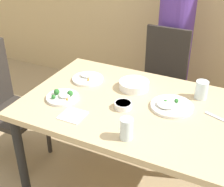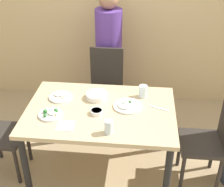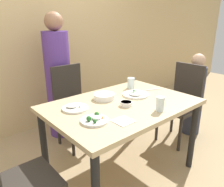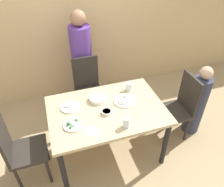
{
  "view_description": "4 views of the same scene",
  "coord_description": "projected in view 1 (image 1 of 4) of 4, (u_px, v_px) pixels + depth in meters",
  "views": [
    {
      "loc": [
        0.62,
        -1.55,
        1.79
      ],
      "look_at": [
        -0.11,
        -0.04,
        0.82
      ],
      "focal_mm": 50.0,
      "sensor_mm": 36.0,
      "label": 1
    },
    {
      "loc": [
        0.34,
        -2.31,
        2.32
      ],
      "look_at": [
        0.1,
        0.05,
        0.9
      ],
      "focal_mm": 50.0,
      "sensor_mm": 36.0,
      "label": 2
    },
    {
      "loc": [
        -1.28,
        -1.34,
        1.48
      ],
      "look_at": [
        -0.04,
        0.1,
        0.83
      ],
      "focal_mm": 35.0,
      "sensor_mm": 36.0,
      "label": 3
    },
    {
      "loc": [
        -0.53,
        -1.82,
        2.45
      ],
      "look_at": [
        0.07,
        0.03,
        0.95
      ],
      "focal_mm": 35.0,
      "sensor_mm": 36.0,
      "label": 4
    }
  ],
  "objects": [
    {
      "name": "dining_table",
      "position": [
        131.0,
        115.0,
        2.0
      ],
      "size": [
        1.34,
        0.92,
        0.76
      ],
      "color": "tan",
      "rests_on": "ground_plane"
    },
    {
      "name": "chair_adult_spot",
      "position": [
        161.0,
        82.0,
        2.72
      ],
      "size": [
        0.4,
        0.4,
        0.97
      ],
      "color": "#2D2823",
      "rests_on": "ground_plane"
    },
    {
      "name": "chair_empty_left",
      "position": [
        6.0,
        103.0,
        2.41
      ],
      "size": [
        0.4,
        0.4,
        0.97
      ],
      "rotation": [
        0.0,
        0.0,
        1.57
      ],
      "color": "#2D2823",
      "rests_on": "ground_plane"
    },
    {
      "name": "person_adult",
      "position": [
        174.0,
        47.0,
        2.87
      ],
      "size": [
        0.31,
        0.31,
        1.57
      ],
      "color": "#5B3893",
      "rests_on": "ground_plane"
    },
    {
      "name": "bowl_curry",
      "position": [
        134.0,
        85.0,
        2.11
      ],
      "size": [
        0.2,
        0.2,
        0.05
      ],
      "color": "white",
      "rests_on": "dining_table"
    },
    {
      "name": "plate_rice_adult",
      "position": [
        88.0,
        78.0,
        2.23
      ],
      "size": [
        0.22,
        0.22,
        0.04
      ],
      "color": "white",
      "rests_on": "dining_table"
    },
    {
      "name": "plate_rice_child",
      "position": [
        63.0,
        97.0,
        2.0
      ],
      "size": [
        0.21,
        0.21,
        0.06
      ],
      "color": "white",
      "rests_on": "dining_table"
    },
    {
      "name": "plate_noodles",
      "position": [
        171.0,
        106.0,
        1.91
      ],
      "size": [
        0.26,
        0.26,
        0.05
      ],
      "color": "white",
      "rests_on": "dining_table"
    },
    {
      "name": "bowl_rice_small",
      "position": [
        123.0,
        105.0,
        1.9
      ],
      "size": [
        0.11,
        0.11,
        0.04
      ],
      "color": "white",
      "rests_on": "dining_table"
    },
    {
      "name": "glass_water_tall",
      "position": [
        201.0,
        90.0,
        1.99
      ],
      "size": [
        0.08,
        0.08,
        0.12
      ],
      "color": "silver",
      "rests_on": "dining_table"
    },
    {
      "name": "glass_water_short",
      "position": [
        126.0,
        129.0,
        1.63
      ],
      "size": [
        0.07,
        0.07,
        0.12
      ],
      "color": "silver",
      "rests_on": "dining_table"
    },
    {
      "name": "napkin_folded",
      "position": [
        73.0,
        115.0,
        1.84
      ],
      "size": [
        0.14,
        0.14,
        0.01
      ],
      "color": "white",
      "rests_on": "dining_table"
    },
    {
      "name": "fork_steel",
      "position": [
        219.0,
        118.0,
        1.81
      ],
      "size": [
        0.18,
        0.08,
        0.01
      ],
      "color": "silver",
      "rests_on": "dining_table"
    }
  ]
}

